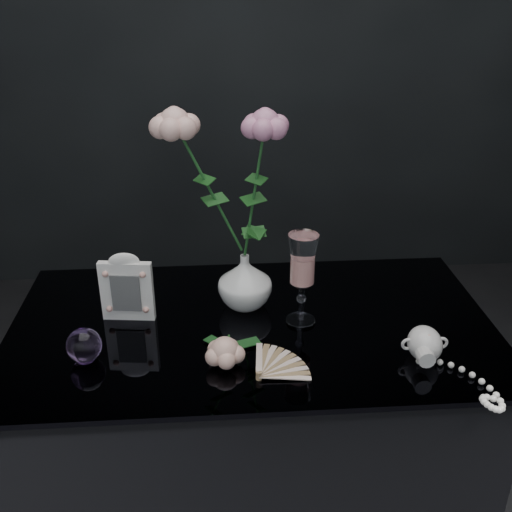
{
  "coord_description": "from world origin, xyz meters",
  "views": [
    {
      "loc": [
        -0.07,
        -1.06,
        1.47
      ],
      "look_at": [
        0.01,
        0.06,
        0.92
      ],
      "focal_mm": 42.0,
      "sensor_mm": 36.0,
      "label": 1
    }
  ],
  "objects_px": {
    "picture_frame": "(127,286)",
    "vase": "(245,281)",
    "paperweight": "(84,345)",
    "wine_glass": "(302,280)",
    "loose_rose": "(225,351)",
    "pearl_jar": "(425,342)"
  },
  "relations": [
    {
      "from": "picture_frame",
      "to": "loose_rose",
      "type": "bearing_deg",
      "value": -35.13
    },
    {
      "from": "wine_glass",
      "to": "loose_rose",
      "type": "height_order",
      "value": "wine_glass"
    },
    {
      "from": "picture_frame",
      "to": "loose_rose",
      "type": "relative_size",
      "value": 0.93
    },
    {
      "from": "vase",
      "to": "picture_frame",
      "type": "xyz_separation_m",
      "value": [
        -0.26,
        -0.04,
        0.02
      ]
    },
    {
      "from": "wine_glass",
      "to": "loose_rose",
      "type": "bearing_deg",
      "value": -139.93
    },
    {
      "from": "picture_frame",
      "to": "vase",
      "type": "bearing_deg",
      "value": 14.64
    },
    {
      "from": "pearl_jar",
      "to": "loose_rose",
      "type": "bearing_deg",
      "value": -179.89
    },
    {
      "from": "vase",
      "to": "loose_rose",
      "type": "relative_size",
      "value": 0.74
    },
    {
      "from": "vase",
      "to": "wine_glass",
      "type": "relative_size",
      "value": 0.61
    },
    {
      "from": "vase",
      "to": "paperweight",
      "type": "height_order",
      "value": "vase"
    },
    {
      "from": "wine_glass",
      "to": "pearl_jar",
      "type": "bearing_deg",
      "value": -33.21
    },
    {
      "from": "vase",
      "to": "loose_rose",
      "type": "distance_m",
      "value": 0.23
    },
    {
      "from": "vase",
      "to": "picture_frame",
      "type": "bearing_deg",
      "value": -172.0
    },
    {
      "from": "wine_glass",
      "to": "picture_frame",
      "type": "relative_size",
      "value": 1.3
    },
    {
      "from": "picture_frame",
      "to": "loose_rose",
      "type": "xyz_separation_m",
      "value": [
        0.21,
        -0.18,
        -0.05
      ]
    },
    {
      "from": "vase",
      "to": "loose_rose",
      "type": "xyz_separation_m",
      "value": [
        -0.05,
        -0.22,
        -0.03
      ]
    },
    {
      "from": "vase",
      "to": "paperweight",
      "type": "xyz_separation_m",
      "value": [
        -0.33,
        -0.19,
        -0.03
      ]
    },
    {
      "from": "vase",
      "to": "pearl_jar",
      "type": "height_order",
      "value": "vase"
    },
    {
      "from": "paperweight",
      "to": "pearl_jar",
      "type": "distance_m",
      "value": 0.67
    },
    {
      "from": "picture_frame",
      "to": "paperweight",
      "type": "xyz_separation_m",
      "value": [
        -0.07,
        -0.15,
        -0.05
      ]
    },
    {
      "from": "paperweight",
      "to": "pearl_jar",
      "type": "bearing_deg",
      "value": -3.3
    },
    {
      "from": "wine_glass",
      "to": "picture_frame",
      "type": "xyz_separation_m",
      "value": [
        -0.38,
        0.04,
        -0.02
      ]
    }
  ]
}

